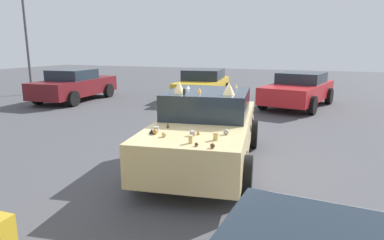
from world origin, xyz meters
name	(u,v)px	position (x,y,z in m)	size (l,w,h in m)	color
ground_plane	(205,163)	(0.00, 0.00, 0.00)	(60.00, 60.00, 0.00)	#47474C
art_car_decorated	(206,128)	(0.04, 0.01, 0.75)	(4.63, 2.50, 1.73)	#D8BC7F
parked_sedan_row_back_center	(299,89)	(7.78, -1.34, 0.69)	(4.69, 2.76, 1.35)	red
parked_sedan_behind_right	(203,84)	(8.21, 2.89, 0.71)	(4.55, 2.41, 1.36)	gold
parked_sedan_near_right	(75,85)	(5.78, 8.12, 0.70)	(4.44, 2.16, 1.40)	#5B1419
lot_lamp_post	(26,33)	(6.65, 11.58, 3.01)	(0.28, 0.28, 5.07)	#4C4C51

